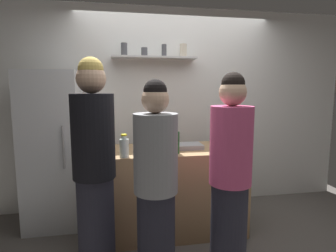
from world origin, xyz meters
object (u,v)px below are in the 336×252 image
utensil_holder (147,143)px  wine_bottle_green_glass (176,142)px  wine_bottle_pale_glass (106,139)px  person_grey_hoodie (156,187)px  person_blonde (94,171)px  person_pink_top (230,178)px  water_bottle_plastic (124,147)px  wine_bottle_amber_glass (229,141)px  refrigerator (54,150)px  baking_pan (186,146)px

utensil_holder → wine_bottle_green_glass: 0.37m
wine_bottle_pale_glass → person_grey_hoodie: (0.41, -0.80, -0.24)m
utensil_holder → person_blonde: person_blonde is taller
utensil_holder → person_pink_top: size_ratio=0.13×
wine_bottle_green_glass → water_bottle_plastic: 0.52m
wine_bottle_amber_glass → person_blonde: person_blonde is taller
water_bottle_plastic → person_pink_top: size_ratio=0.13×
refrigerator → water_bottle_plastic: bearing=-39.6°
wine_bottle_pale_glass → person_grey_hoodie: 0.93m
water_bottle_plastic → refrigerator: bearing=140.4°
baking_pan → person_pink_top: (0.17, -0.81, -0.11)m
person_grey_hoodie → person_blonde: bearing=126.3°
wine_bottle_amber_glass → wine_bottle_pale_glass: 1.27m
refrigerator → baking_pan: 1.50m
wine_bottle_green_glass → wine_bottle_pale_glass: 0.72m
refrigerator → baking_pan: size_ratio=5.17×
baking_pan → person_blonde: bearing=-145.5°
baking_pan → wine_bottle_amber_glass: wine_bottle_amber_glass is taller
wine_bottle_amber_glass → wine_bottle_green_glass: wine_bottle_green_glass is taller
refrigerator → wine_bottle_amber_glass: (1.86, -0.55, 0.15)m
person_grey_hoodie → water_bottle_plastic: bearing=81.0°
baking_pan → water_bottle_plastic: (-0.67, -0.28, 0.07)m
water_bottle_plastic → person_grey_hoodie: size_ratio=0.14×
wine_bottle_amber_glass → wine_bottle_green_glass: size_ratio=0.87×
wine_bottle_green_glass → person_blonde: (-0.76, -0.42, -0.13)m
person_blonde → baking_pan: bearing=-163.5°
wine_bottle_pale_glass → water_bottle_plastic: bearing=-56.1°
wine_bottle_amber_glass → person_blonde: size_ratio=0.15×
baking_pan → person_grey_hoodie: bearing=-118.3°
wine_bottle_green_glass → wine_bottle_pale_glass: wine_bottle_pale_glass is taller
baking_pan → wine_bottle_green_glass: size_ratio=1.06×
water_bottle_plastic → person_pink_top: bearing=-32.6°
water_bottle_plastic → person_pink_top: person_pink_top is taller
baking_pan → wine_bottle_pale_glass: bearing=-179.1°
baking_pan → person_pink_top: person_pink_top is taller
person_grey_hoodie → person_pink_top: person_pink_top is taller
wine_bottle_pale_glass → wine_bottle_green_glass: bearing=-15.7°
wine_bottle_green_glass → water_bottle_plastic: bearing=-172.2°
wine_bottle_pale_glass → refrigerator: bearing=147.7°
refrigerator → utensil_holder: bearing=-17.8°
baking_pan → wine_bottle_amber_glass: 0.46m
wine_bottle_green_glass → person_pink_top: 0.72m
utensil_holder → person_pink_top: person_pink_top is taller
refrigerator → wine_bottle_green_glass: (1.29, -0.58, 0.16)m
wine_bottle_pale_glass → person_blonde: 0.63m
wine_bottle_green_glass → person_pink_top: bearing=-61.7°
wine_bottle_amber_glass → wine_bottle_green_glass: bearing=-177.8°
refrigerator → person_blonde: 1.13m
baking_pan → person_blonde: (-0.91, -0.63, -0.04)m
water_bottle_plastic → wine_bottle_amber_glass: bearing=4.9°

